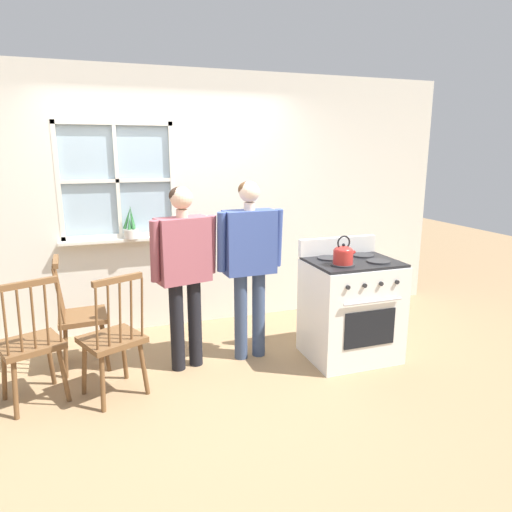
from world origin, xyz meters
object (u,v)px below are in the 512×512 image
Objects in this scene: chair_near_wall at (113,340)px; kettle at (343,254)px; person_elderly_left at (184,262)px; person_teen_center at (250,254)px; chair_center_cluster at (31,346)px; stove at (351,308)px; chair_by_window at (80,317)px; potted_plant at (131,229)px.

chair_near_wall is 2.00m from kettle.
person_elderly_left is 0.60m from person_teen_center.
person_elderly_left is at bearing 167.97° from chair_center_cluster.
person_teen_center reaches higher than kettle.
stove is (1.47, -0.28, -0.49)m from person_elderly_left.
kettle is at bearing -111.83° from chair_by_window.
chair_center_cluster is (-0.33, -0.52, 0.00)m from chair_by_window.
person_teen_center is (1.21, 0.32, 0.52)m from chair_near_wall.
stove is (2.35, -0.59, 0.01)m from chair_by_window.
chair_center_cluster is 1.88m from person_teen_center.
person_elderly_left reaches higher than chair_center_cluster.
chair_center_cluster is 1.32m from person_elderly_left.
kettle reaches higher than stove.
person_elderly_left is 6.48× the size of kettle.
kettle is (1.30, -0.41, 0.06)m from person_elderly_left.
person_teen_center is at bearing 170.38° from chair_near_wall.
person_elderly_left is 1.07m from potted_plant.
chair_by_window is 2.96× the size of potted_plant.
kettle is at bearing 152.43° from chair_near_wall.
chair_by_window and chair_center_cluster have the same top height.
chair_near_wall is at bearing -101.37° from potted_plant.
stove is 0.59m from kettle.
chair_center_cluster is (-0.58, 0.10, 0.00)m from chair_near_wall.
kettle is at bearing -33.71° from person_teen_center.
potted_plant reaches higher than kettle.
stove is at bearing -107.55° from chair_by_window.
person_elderly_left is at bearing 179.18° from person_teen_center.
chair_center_cluster is 2.96× the size of potted_plant.
person_elderly_left is 4.71× the size of potted_plant.
person_teen_center reaches higher than chair_by_window.
stove is at bearing -34.78° from potted_plant.
potted_plant is at bearing 131.78° from person_teen_center.
chair_near_wall is at bearing 148.77° from chair_center_cluster.
person_teen_center is (1.47, -0.30, 0.52)m from chair_by_window.
person_teen_center is 1.50× the size of stove.
person_elderly_left reaches higher than chair_by_window.
chair_center_cluster is 0.62× the size of person_teen_center.
chair_near_wall is at bearing -167.69° from person_teen_center.
person_elderly_left is (0.62, 0.30, 0.50)m from chair_near_wall.
potted_plant is (-1.65, 1.40, 0.09)m from kettle.
person_teen_center is at bearing 165.34° from chair_center_cluster.
person_teen_center is 6.60× the size of kettle.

